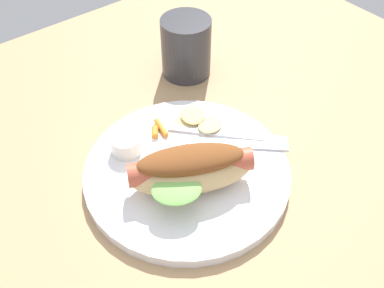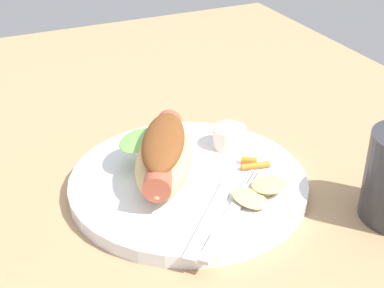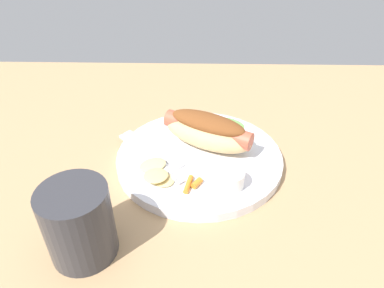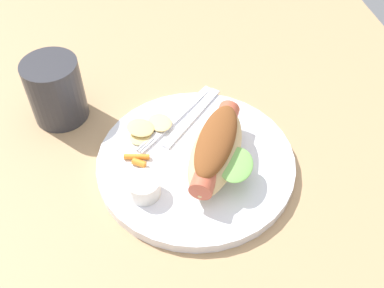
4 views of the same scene
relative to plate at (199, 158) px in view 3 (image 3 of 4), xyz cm
name	(u,v)px [view 3 (image 3 of 4)]	position (x,y,z in cm)	size (l,w,h in cm)	color
ground_plane	(221,173)	(-3.64, 2.04, -1.70)	(120.00, 90.00, 1.80)	tan
plate	(199,158)	(0.00, 0.00, 0.00)	(27.71, 27.71, 1.60)	white
hot_dog	(208,130)	(-1.36, -2.49, 3.90)	(16.87, 12.91, 6.03)	#DBB77A
sauce_ramekin	(230,179)	(-4.52, 7.75, 2.10)	(4.29, 4.29, 2.59)	white
fork	(148,156)	(8.53, 1.11, 1.00)	(12.41, 13.44, 0.40)	silver
knife	(152,149)	(8.05, -1.03, 0.98)	(14.45, 1.40, 0.36)	silver
chips_pile	(157,173)	(6.52, 5.91, 1.44)	(6.98, 7.93, 1.44)	#E5C97E
carrot_garnish	(192,184)	(1.04, 7.99, 1.23)	(2.91, 3.62, 0.95)	orange
drinking_cup	(79,223)	(14.33, 18.54, 4.19)	(8.29, 8.29, 9.98)	#333338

